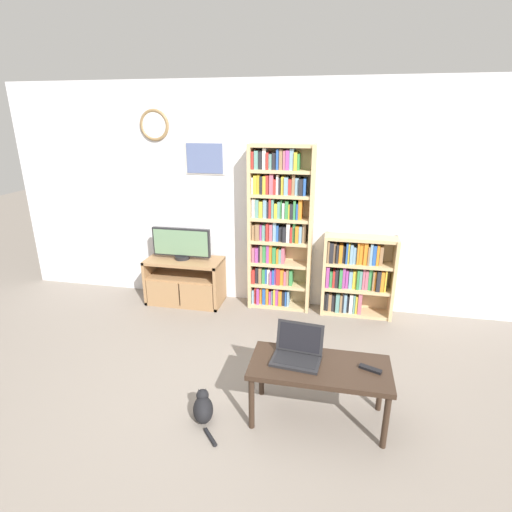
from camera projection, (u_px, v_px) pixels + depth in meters
The scene contains 10 objects.
ground_plane at pixel (225, 409), 3.17m from camera, with size 18.00×18.00×0.00m, color gray.
wall_back at pixel (269, 198), 4.66m from camera, with size 6.54×0.09×2.60m.
tv_stand at pixel (185, 281), 4.92m from camera, with size 0.93×0.44×0.56m.
television at pixel (181, 244), 4.80m from camera, with size 0.72×0.18×0.39m.
bookshelf_tall at pixel (278, 228), 4.60m from camera, with size 0.73×0.24×1.93m.
bookshelf_short at pixel (355, 275), 4.58m from camera, with size 0.80×0.26×0.95m.
coffee_table at pixel (319, 372), 2.95m from camera, with size 1.03×0.48×0.48m.
laptop at pixel (297, 351), 2.99m from camera, with size 0.38×0.31×0.26m.
remote_near_laptop at pixel (370, 369), 2.87m from camera, with size 0.16×0.10×0.02m.
cat at pixel (203, 408), 3.04m from camera, with size 0.29×0.38×0.24m.
Camera 1 is at (0.77, -2.49, 2.20)m, focal length 28.00 mm.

